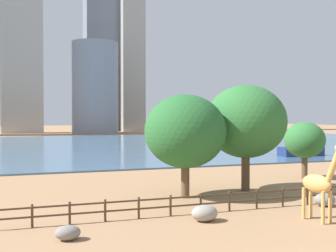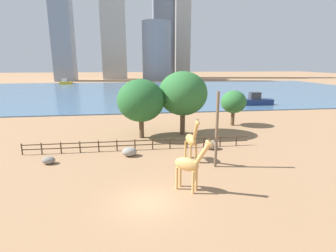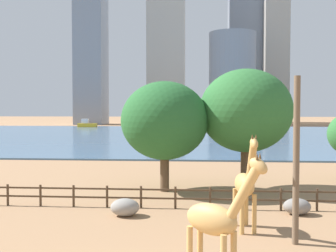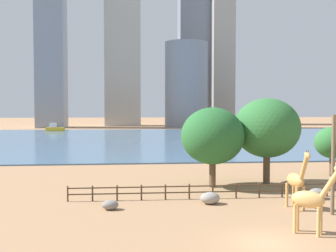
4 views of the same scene
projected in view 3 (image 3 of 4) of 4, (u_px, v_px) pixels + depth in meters
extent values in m
plane|color=#9E7551|center=(187.00, 135.00, 92.78)|extent=(400.00, 400.00, 0.00)
cube|color=#476B8C|center=(186.00, 135.00, 89.79)|extent=(180.00, 86.00, 0.20)
cylinder|color=tan|center=(254.00, 214.00, 19.82)|extent=(0.25, 0.25, 1.89)
cylinder|color=tan|center=(242.00, 214.00, 19.78)|extent=(0.25, 0.25, 1.89)
cylinder|color=tan|center=(246.00, 207.00, 21.28)|extent=(0.25, 0.25, 1.89)
cylinder|color=tan|center=(235.00, 207.00, 21.24)|extent=(0.25, 0.25, 1.89)
ellipsoid|color=tan|center=(244.00, 185.00, 20.48)|extent=(1.14, 2.19, 1.10)
cylinder|color=tan|center=(251.00, 164.00, 19.24)|extent=(0.50, 1.17, 2.06)
ellipsoid|color=tan|center=(254.00, 143.00, 18.79)|extent=(0.45, 0.84, 0.67)
cone|color=brown|center=(256.00, 136.00, 18.78)|extent=(0.11, 0.11, 0.20)
cone|color=brown|center=(252.00, 136.00, 18.77)|extent=(0.11, 0.11, 0.20)
cylinder|color=tan|center=(200.00, 249.00, 15.01)|extent=(0.30, 0.30, 1.85)
ellipsoid|color=tan|center=(211.00, 219.00, 14.26)|extent=(2.11, 1.92, 1.07)
cylinder|color=tan|center=(244.00, 192.00, 13.33)|extent=(1.24, 1.08, 1.94)
ellipsoid|color=tan|center=(258.00, 166.00, 12.95)|extent=(0.82, 0.75, 0.71)
cone|color=brown|center=(260.00, 156.00, 12.99)|extent=(0.14, 0.14, 0.20)
cone|color=brown|center=(257.00, 156.00, 12.87)|extent=(0.14, 0.14, 0.20)
cylinder|color=brown|center=(296.00, 161.00, 18.23)|extent=(0.28, 0.28, 7.34)
ellipsoid|color=gray|center=(297.00, 206.00, 23.47)|extent=(1.52, 1.21, 0.91)
ellipsoid|color=gray|center=(125.00, 207.00, 23.16)|extent=(1.60, 1.29, 0.97)
cylinder|color=#4C3826|center=(8.00, 195.00, 25.67)|extent=(0.14, 0.14, 1.30)
cylinder|color=#4C3826|center=(40.00, 195.00, 25.51)|extent=(0.14, 0.14, 1.30)
cylinder|color=#4C3826|center=(74.00, 196.00, 25.36)|extent=(0.14, 0.14, 1.30)
cylinder|color=#4C3826|center=(107.00, 196.00, 25.21)|extent=(0.14, 0.14, 1.30)
cylinder|color=#4C3826|center=(141.00, 197.00, 25.05)|extent=(0.14, 0.14, 1.30)
cylinder|color=#4C3826|center=(175.00, 197.00, 24.90)|extent=(0.14, 0.14, 1.30)
cylinder|color=#4C3826|center=(210.00, 198.00, 24.75)|extent=(0.14, 0.14, 1.30)
cylinder|color=#4C3826|center=(245.00, 199.00, 24.60)|extent=(0.14, 0.14, 1.30)
cylinder|color=#4C3826|center=(281.00, 199.00, 24.44)|extent=(0.14, 0.14, 1.30)
cylinder|color=#4C3826|center=(317.00, 200.00, 24.29)|extent=(0.14, 0.14, 1.30)
cube|color=#4C3826|center=(153.00, 190.00, 24.98)|extent=(26.10, 0.08, 0.10)
cube|color=#4C3826|center=(153.00, 198.00, 25.01)|extent=(26.10, 0.08, 0.10)
cylinder|color=brown|center=(245.00, 168.00, 30.68)|extent=(0.69, 0.69, 3.08)
ellipsoid|color=#2D6B33|center=(246.00, 111.00, 30.50)|extent=(6.72, 6.72, 6.05)
cylinder|color=brown|center=(165.00, 173.00, 30.05)|extent=(0.64, 0.64, 2.58)
ellipsoid|color=#26602D|center=(165.00, 120.00, 29.89)|extent=(6.22, 6.22, 5.60)
cube|color=gold|center=(87.00, 125.00, 127.48)|extent=(5.71, 2.15, 1.13)
cube|color=silver|center=(85.00, 121.00, 127.50)|extent=(2.07, 1.40, 1.36)
cube|color=#B7B2A8|center=(166.00, 45.00, 164.57)|extent=(14.61, 9.49, 61.47)
cylinder|color=gray|center=(232.00, 79.00, 150.30)|extent=(16.67, 16.67, 32.80)
cube|color=#ADA89E|center=(275.00, 29.00, 169.82)|extent=(9.44, 15.23, 75.60)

